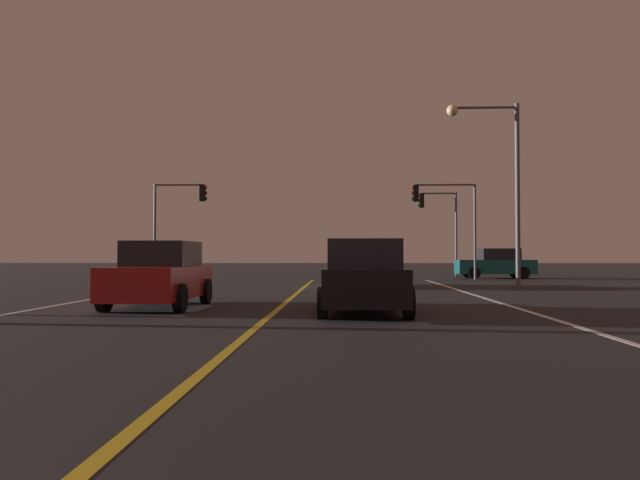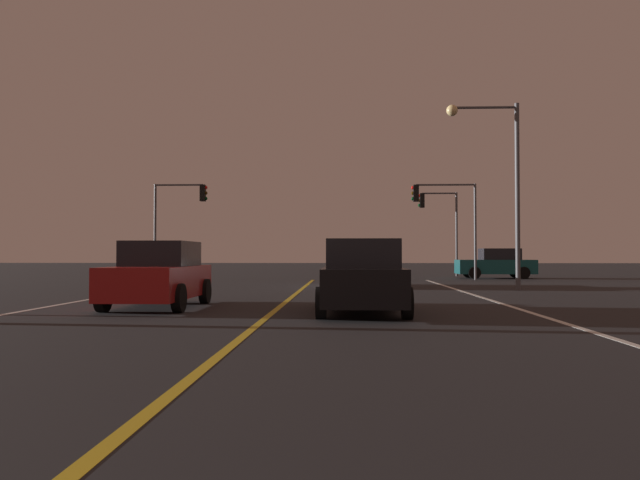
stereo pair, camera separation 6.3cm
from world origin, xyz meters
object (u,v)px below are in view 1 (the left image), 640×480
(traffic_light_near_right, at_px, (443,208))
(traffic_light_near_left, at_px, (180,208))
(car_lead_same_lane, at_px, (364,278))
(street_lamp_right_far, at_px, (499,168))
(car_ahead_far, at_px, (365,267))
(car_oncoming, at_px, (160,275))
(car_crossing_side, at_px, (496,264))
(traffic_light_far_right, at_px, (438,214))

(traffic_light_near_right, bearing_deg, traffic_light_near_left, 0.00)
(car_lead_same_lane, distance_m, street_lamp_right_far, 11.61)
(car_ahead_far, relative_size, car_oncoming, 1.00)
(car_crossing_side, relative_size, traffic_light_far_right, 0.82)
(traffic_light_near_left, relative_size, traffic_light_far_right, 0.99)
(traffic_light_far_right, relative_size, street_lamp_right_far, 0.73)
(car_crossing_side, distance_m, car_oncoming, 23.86)
(car_ahead_far, height_order, traffic_light_far_right, traffic_light_far_right)
(car_ahead_far, bearing_deg, car_oncoming, 151.58)
(car_lead_same_lane, relative_size, traffic_light_near_right, 0.83)
(traffic_light_far_right, bearing_deg, traffic_light_near_left, 20.33)
(car_lead_same_lane, relative_size, car_oncoming, 1.00)
(car_crossing_side, distance_m, traffic_light_near_left, 17.99)
(traffic_light_far_right, bearing_deg, car_ahead_far, 68.48)
(traffic_light_near_right, relative_size, traffic_light_far_right, 0.98)
(car_ahead_far, distance_m, street_lamp_right_far, 6.75)
(traffic_light_far_right, bearing_deg, street_lamp_right_far, 90.10)
(traffic_light_near_right, distance_m, traffic_light_near_left, 14.31)
(car_crossing_side, relative_size, car_oncoming, 1.00)
(car_lead_same_lane, distance_m, traffic_light_near_left, 21.46)
(traffic_light_near_left, height_order, street_lamp_right_far, street_lamp_right_far)
(car_ahead_far, distance_m, traffic_light_far_right, 14.00)
(car_ahead_far, bearing_deg, car_lead_same_lane, 177.80)
(car_ahead_far, xyz_separation_m, traffic_light_far_right, (5.01, 12.71, 3.05))
(traffic_light_far_right, bearing_deg, traffic_light_near_right, 84.40)
(traffic_light_near_left, xyz_separation_m, traffic_light_far_right, (14.85, 5.50, -0.01))
(car_ahead_far, relative_size, street_lamp_right_far, 0.60)
(car_ahead_far, height_order, car_oncoming, same)
(traffic_light_near_right, bearing_deg, car_oncoming, 60.17)
(traffic_light_near_left, bearing_deg, street_lamp_right_far, -32.75)
(traffic_light_near_right, xyz_separation_m, street_lamp_right_far, (0.57, -9.57, 0.78))
(traffic_light_near_right, bearing_deg, street_lamp_right_far, 93.39)
(car_lead_same_lane, xyz_separation_m, traffic_light_far_right, (5.47, 24.56, 3.05))
(car_oncoming, height_order, traffic_light_far_right, traffic_light_far_right)
(car_crossing_side, bearing_deg, car_lead_same_lane, 68.78)
(car_crossing_side, distance_m, traffic_light_far_right, 5.32)
(car_lead_same_lane, relative_size, traffic_light_far_right, 0.82)
(car_crossing_side, xyz_separation_m, car_oncoming, (-13.40, -19.74, 0.00))
(traffic_light_far_right, xyz_separation_m, street_lamp_right_far, (0.03, -15.07, 0.78))
(car_ahead_far, height_order, street_lamp_right_far, street_lamp_right_far)
(car_lead_same_lane, distance_m, car_oncoming, 5.37)
(car_ahead_far, height_order, car_lead_same_lane, same)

